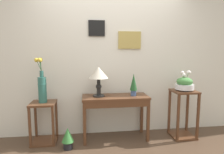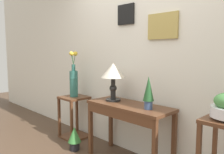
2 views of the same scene
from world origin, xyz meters
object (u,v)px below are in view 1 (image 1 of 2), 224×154
(console_table, at_px, (116,103))
(potted_plant_on_console, at_px, (134,84))
(potted_plant_floor, at_px, (68,137))
(pedestal_stand_left, at_px, (44,122))
(table_lamp, at_px, (99,75))
(pedestal_stand_right, at_px, (183,114))
(flower_vase_tall_left, at_px, (42,85))
(planter_bowl_wide_right, at_px, (184,84))

(console_table, bearing_deg, potted_plant_on_console, 0.25)
(potted_plant_floor, bearing_deg, potted_plant_on_console, 13.20)
(console_table, xyz_separation_m, pedestal_stand_left, (-1.14, 0.04, -0.29))
(console_table, relative_size, table_lamp, 2.24)
(pedestal_stand_right, bearing_deg, potted_plant_floor, -174.30)
(pedestal_stand_left, xyz_separation_m, flower_vase_tall_left, (-0.00, 0.00, 0.60))
(flower_vase_tall_left, bearing_deg, pedestal_stand_right, -2.32)
(console_table, relative_size, planter_bowl_wide_right, 3.23)
(potted_plant_floor, bearing_deg, pedestal_stand_right, 5.70)
(pedestal_stand_left, xyz_separation_m, potted_plant_floor, (0.39, -0.28, -0.14))
(potted_plant_on_console, distance_m, potted_plant_floor, 1.30)
(potted_plant_on_console, relative_size, flower_vase_tall_left, 0.52)
(table_lamp, height_order, potted_plant_floor, table_lamp)
(pedestal_stand_left, bearing_deg, pedestal_stand_right, -2.29)
(console_table, distance_m, pedestal_stand_left, 1.18)
(pedestal_stand_left, bearing_deg, potted_plant_floor, -35.50)
(console_table, xyz_separation_m, potted_plant_floor, (-0.75, -0.24, -0.44))
(flower_vase_tall_left, height_order, potted_plant_floor, flower_vase_tall_left)
(flower_vase_tall_left, height_order, pedestal_stand_right, flower_vase_tall_left)
(console_table, distance_m, pedestal_stand_right, 1.16)
(console_table, distance_m, planter_bowl_wide_right, 1.18)
(planter_bowl_wide_right, bearing_deg, pedestal_stand_right, -129.58)
(planter_bowl_wide_right, height_order, potted_plant_floor, planter_bowl_wide_right)
(potted_plant_on_console, height_order, pedestal_stand_left, potted_plant_on_console)
(potted_plant_on_console, bearing_deg, console_table, -179.75)
(potted_plant_on_console, bearing_deg, planter_bowl_wide_right, -3.77)
(table_lamp, distance_m, pedestal_stand_left, 1.15)
(flower_vase_tall_left, bearing_deg, pedestal_stand_left, -26.07)
(pedestal_stand_right, relative_size, planter_bowl_wide_right, 2.42)
(console_table, bearing_deg, planter_bowl_wide_right, -2.73)
(table_lamp, bearing_deg, flower_vase_tall_left, 179.08)
(potted_plant_on_console, bearing_deg, potted_plant_floor, -166.80)
(pedestal_stand_left, height_order, flower_vase_tall_left, flower_vase_tall_left)
(potted_plant_on_console, distance_m, flower_vase_tall_left, 1.44)
(flower_vase_tall_left, xyz_separation_m, potted_plant_floor, (0.40, -0.28, -0.75))
(console_table, height_order, potted_plant_floor, console_table)
(pedestal_stand_left, relative_size, pedestal_stand_right, 0.81)
(table_lamp, height_order, planter_bowl_wide_right, table_lamp)
(console_table, xyz_separation_m, potted_plant_on_console, (0.30, 0.00, 0.30))
(table_lamp, distance_m, planter_bowl_wide_right, 1.42)
(console_table, distance_m, potted_plant_floor, 0.90)
(flower_vase_tall_left, bearing_deg, table_lamp, -0.92)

